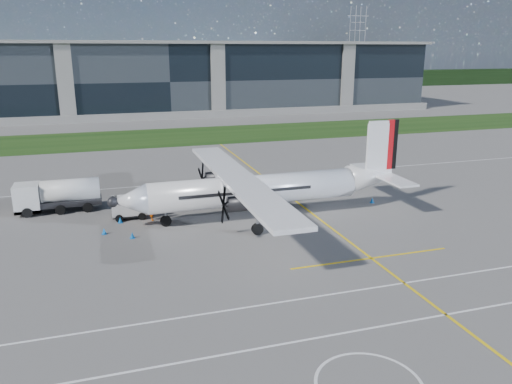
# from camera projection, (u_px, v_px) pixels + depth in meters

# --- Properties ---
(ground) EXTENTS (400.00, 400.00, 0.00)m
(ground) POSITION_uv_depth(u_px,v_px,m) (200.00, 144.00, 75.92)
(ground) COLOR #625F5D
(ground) RESTS_ON ground
(grass_strip) EXTENTS (400.00, 18.00, 0.04)m
(grass_strip) POSITION_uv_depth(u_px,v_px,m) (191.00, 136.00, 83.25)
(grass_strip) COLOR #15340E
(grass_strip) RESTS_ON ground
(terminal_building) EXTENTS (120.00, 20.00, 15.00)m
(terminal_building) POSITION_uv_depth(u_px,v_px,m) (164.00, 79.00, 110.55)
(terminal_building) COLOR black
(terminal_building) RESTS_ON ground
(tree_line) EXTENTS (400.00, 6.00, 6.00)m
(tree_line) POSITION_uv_depth(u_px,v_px,m) (142.00, 83.00, 166.84)
(tree_line) COLOR black
(tree_line) RESTS_ON ground
(pylon_east) EXTENTS (9.00, 4.60, 30.00)m
(pylon_east) POSITION_uv_depth(u_px,v_px,m) (357.00, 46.00, 197.03)
(pylon_east) COLOR gray
(pylon_east) RESTS_ON ground
(yellow_taxiway_centerline) EXTENTS (0.20, 70.00, 0.01)m
(yellow_taxiway_centerline) POSITION_uv_depth(u_px,v_px,m) (289.00, 196.00, 49.25)
(yellow_taxiway_centerline) COLOR yellow
(yellow_taxiway_centerline) RESTS_ON ground
(white_lane_line) EXTENTS (90.00, 0.15, 0.01)m
(white_lane_line) POSITION_uv_depth(u_px,v_px,m) (398.00, 323.00, 26.37)
(white_lane_line) COLOR white
(white_lane_line) RESTS_ON ground
(turboprop_aircraft) EXTENTS (25.38, 26.32, 7.90)m
(turboprop_aircraft) POSITION_uv_depth(u_px,v_px,m) (264.00, 172.00, 42.17)
(turboprop_aircraft) COLOR white
(turboprop_aircraft) RESTS_ON ground
(fuel_tanker_truck) EXTENTS (7.60, 2.47, 2.85)m
(fuel_tanker_truck) POSITION_uv_depth(u_px,v_px,m) (52.00, 196.00, 44.13)
(fuel_tanker_truck) COLOR silver
(fuel_tanker_truck) RESTS_ON ground
(baggage_tug) EXTENTS (3.13, 1.88, 1.88)m
(baggage_tug) POSITION_uv_depth(u_px,v_px,m) (129.00, 207.00, 42.63)
(baggage_tug) COLOR white
(baggage_tug) RESTS_ON ground
(ground_crew_person) EXTENTS (0.66, 0.90, 2.15)m
(ground_crew_person) POSITION_uv_depth(u_px,v_px,m) (152.00, 208.00, 41.98)
(ground_crew_person) COLOR #F25907
(ground_crew_person) RESTS_ON ground
(safety_cone_nose_port) EXTENTS (0.36, 0.36, 0.50)m
(safety_cone_nose_port) POSITION_uv_depth(u_px,v_px,m) (132.00, 235.00, 38.18)
(safety_cone_nose_port) COLOR blue
(safety_cone_nose_port) RESTS_ON ground
(safety_cone_stbdwing) EXTENTS (0.36, 0.36, 0.50)m
(safety_cone_stbdwing) POSITION_uv_depth(u_px,v_px,m) (207.00, 179.00, 54.61)
(safety_cone_stbdwing) COLOR blue
(safety_cone_stbdwing) RESTS_ON ground
(safety_cone_tail) EXTENTS (0.36, 0.36, 0.50)m
(safety_cone_tail) POSITION_uv_depth(u_px,v_px,m) (372.00, 200.00, 46.99)
(safety_cone_tail) COLOR blue
(safety_cone_tail) RESTS_ON ground
(safety_cone_fwd) EXTENTS (0.36, 0.36, 0.50)m
(safety_cone_fwd) POSITION_uv_depth(u_px,v_px,m) (104.00, 231.00, 39.01)
(safety_cone_fwd) COLOR blue
(safety_cone_fwd) RESTS_ON ground
(safety_cone_nose_stbd) EXTENTS (0.36, 0.36, 0.50)m
(safety_cone_nose_stbd) POSITION_uv_depth(u_px,v_px,m) (120.00, 220.00, 41.56)
(safety_cone_nose_stbd) COLOR blue
(safety_cone_nose_stbd) RESTS_ON ground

